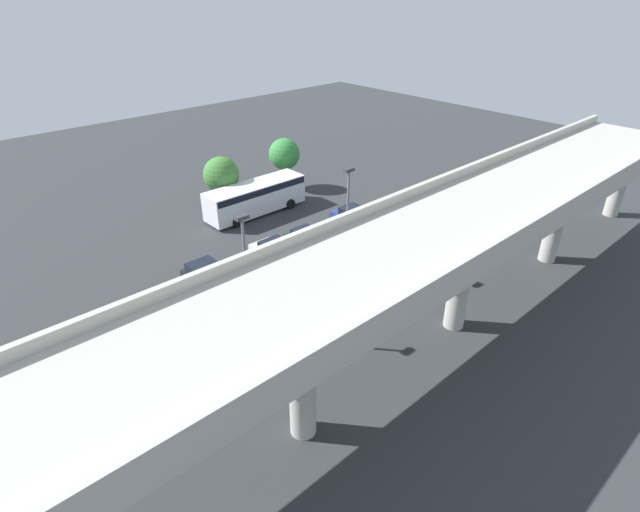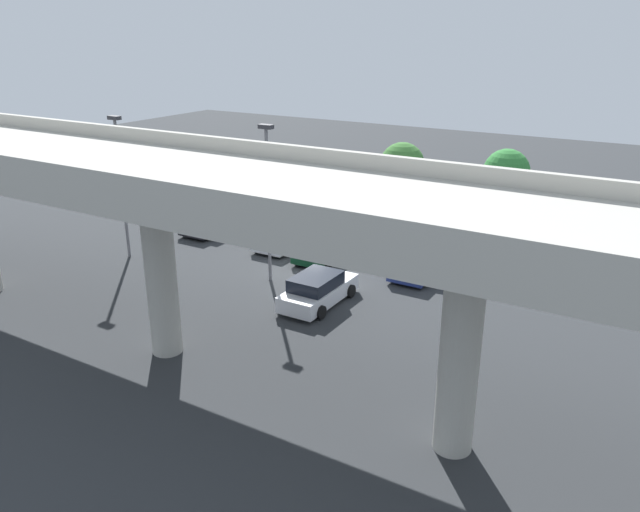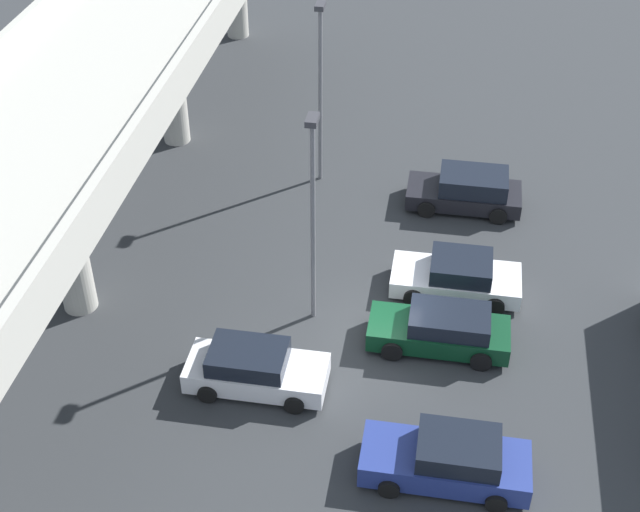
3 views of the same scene
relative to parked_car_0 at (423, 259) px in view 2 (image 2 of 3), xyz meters
The scene contains 12 objects.
ground_plane 5.96m from the parked_car_0, 24.65° to the left, with size 100.21×100.21×0.00m, color #2D3033.
highway_overpass 15.32m from the parked_car_0, 67.68° to the left, with size 47.94×6.77×8.01m.
parked_car_0 is the anchor object (origin of this frame).
parked_car_1 6.73m from the parked_car_0, 66.97° to the left, with size 2.10×4.43×1.47m.
parked_car_2 5.45m from the parked_car_0, ahead, with size 2.07×4.65×1.46m.
parked_car_3 8.35m from the parked_car_0, ahead, with size 2.26×4.57×1.47m.
parked_car_4 13.88m from the parked_car_0, ahead, with size 2.26×4.56×1.57m.
shuttle_bus 9.10m from the parked_car_0, 60.36° to the right, with size 9.11×2.78×2.68m.
lamp_post_near_aisle 8.83m from the parked_car_0, 38.47° to the left, with size 0.70×0.35×7.79m.
lamp_post_mid_lot 16.64m from the parked_car_0, 22.37° to the left, with size 0.70×0.35×7.74m.
tree_front_left 11.14m from the parked_car_0, 95.81° to the right, with size 2.93×2.93×4.89m.
tree_front_centre 12.41m from the parked_car_0, 60.44° to the right, with size 3.09×3.09×4.70m.
Camera 2 is at (-16.40, 26.25, 11.98)m, focal length 35.00 mm.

